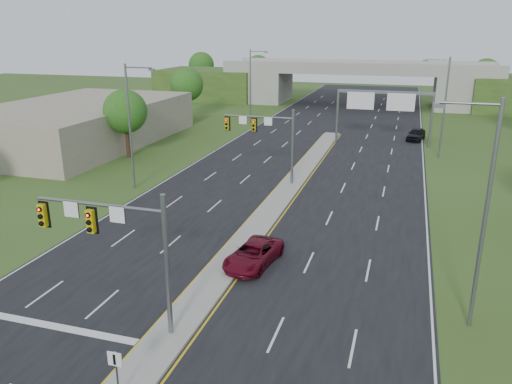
{
  "coord_description": "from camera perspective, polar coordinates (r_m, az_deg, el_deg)",
  "views": [
    {
      "loc": [
        9.72,
        -18.19,
        13.69
      ],
      "look_at": [
        0.14,
        13.23,
        3.0
      ],
      "focal_mm": 35.0,
      "sensor_mm": 36.0,
      "label": 1
    }
  ],
  "objects": [
    {
      "name": "overpass",
      "position": [
        99.18,
        11.5,
        11.81
      ],
      "size": [
        80.0,
        14.0,
        8.1
      ],
      "color": "gray",
      "rests_on": "ground"
    },
    {
      "name": "lightpole_r_near",
      "position": [
        24.66,
        24.41,
        -1.57
      ],
      "size": [
        2.85,
        0.25,
        11.0
      ],
      "color": "slate",
      "rests_on": "ground"
    },
    {
      "name": "tree_back_a",
      "position": [
        122.17,
        -6.26,
        14.24
      ],
      "size": [
        6.0,
        6.0,
        8.85
      ],
      "color": "#382316",
      "rests_on": "ground"
    },
    {
      "name": "sign_gantry",
      "position": [
        63.74,
        14.29,
        9.86
      ],
      "size": [
        11.58,
        0.44,
        6.67
      ],
      "color": "slate",
      "rests_on": "ground"
    },
    {
      "name": "tree_back_c",
      "position": [
        113.39,
        24.75,
        12.29
      ],
      "size": [
        5.6,
        5.6,
        8.32
      ],
      "color": "#382316",
      "rests_on": "ground"
    },
    {
      "name": "lane_markings",
      "position": [
        50.12,
        4.43,
        2.15
      ],
      "size": [
        23.72,
        160.0,
        0.01
      ],
      "color": "gold",
      "rests_on": "road"
    },
    {
      "name": "signal_mast_far",
      "position": [
        45.64,
        1.41,
        6.69
      ],
      "size": [
        6.62,
        0.6,
        7.0
      ],
      "color": "slate",
      "rests_on": "ground"
    },
    {
      "name": "car_far_c",
      "position": [
        68.56,
        17.83,
        6.33
      ],
      "size": [
        2.7,
        4.87,
        1.57
      ],
      "primitive_type": "imported",
      "rotation": [
        0.0,
        0.0,
        -0.19
      ],
      "color": "black",
      "rests_on": "road"
    },
    {
      "name": "tree_l_near",
      "position": [
        57.25,
        -14.72,
        8.89
      ],
      "size": [
        4.8,
        4.8,
        7.6
      ],
      "color": "#382316",
      "rests_on": "ground"
    },
    {
      "name": "road",
      "position": [
        55.77,
        6.42,
        3.71
      ],
      "size": [
        24.0,
        160.0,
        0.02
      ],
      "primitive_type": "cube",
      "color": "black",
      "rests_on": "ground"
    },
    {
      "name": "tree_back_b",
      "position": [
        117.43,
        0.24,
        14.03
      ],
      "size": [
        5.6,
        5.6,
        8.32
      ],
      "color": "#382316",
      "rests_on": "ground"
    },
    {
      "name": "signal_mast_near",
      "position": [
        23.5,
        -15.31,
        -5.08
      ],
      "size": [
        6.62,
        0.6,
        7.0
      ],
      "color": "slate",
      "rests_on": "ground"
    },
    {
      "name": "median",
      "position": [
        44.45,
        3.51,
        0.19
      ],
      "size": [
        2.0,
        54.0,
        0.16
      ],
      "primitive_type": "cube",
      "color": "gray",
      "rests_on": "road"
    },
    {
      "name": "keep_right_sign",
      "position": [
        20.72,
        -15.72,
        -18.74
      ],
      "size": [
        0.6,
        0.13,
        2.2
      ],
      "color": "slate",
      "rests_on": "ground"
    },
    {
      "name": "tree_l_mid",
      "position": [
        81.0,
        -7.91,
        12.06
      ],
      "size": [
        5.2,
        5.2,
        8.12
      ],
      "color": "#382316",
      "rests_on": "ground"
    },
    {
      "name": "lightpole_l_mid",
      "position": [
        45.23,
        -14.05,
        7.84
      ],
      "size": [
        2.85,
        0.25,
        11.0
      ],
      "color": "slate",
      "rests_on": "ground"
    },
    {
      "name": "commercial_building",
      "position": [
        67.32,
        -19.68,
        7.42
      ],
      "size": [
        18.0,
        30.0,
        5.0
      ],
      "primitive_type": "cube",
      "color": "gray",
      "rests_on": "ground"
    },
    {
      "name": "ground",
      "position": [
        24.75,
        -9.66,
        -15.84
      ],
      "size": [
        240.0,
        240.0,
        0.0
      ],
      "primitive_type": "plane",
      "color": "#374B1B",
      "rests_on": "ground"
    },
    {
      "name": "lightpole_r_far",
      "position": [
        58.79,
        20.59,
        9.48
      ],
      "size": [
        2.85,
        0.25,
        11.0
      ],
      "color": "slate",
      "rests_on": "ground"
    },
    {
      "name": "car_far_a",
      "position": [
        30.56,
        -0.3,
        -7.12
      ],
      "size": [
        3.0,
        5.23,
        1.37
      ],
      "primitive_type": "imported",
      "rotation": [
        0.0,
        0.0,
        -0.15
      ],
      "color": "#5C091A",
      "rests_on": "road"
    },
    {
      "name": "lightpole_l_far",
      "position": [
        77.09,
        -0.51,
        12.38
      ],
      "size": [
        2.85,
        0.25,
        11.0
      ],
      "color": "slate",
      "rests_on": "ground"
    }
  ]
}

